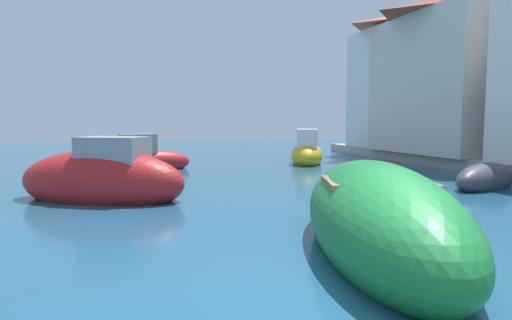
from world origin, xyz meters
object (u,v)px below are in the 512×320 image
Objects in this scene: moored_boat_6 at (307,153)px; waterfront_building_annex at (468,72)px; moored_boat_4 at (486,179)px; moored_boat_7 at (103,179)px; moored_boat_3 at (145,160)px; waterfront_building_far at (422,78)px; moored_boat_1 at (377,219)px.

waterfront_building_annex reaches higher than moored_boat_6.
moored_boat_4 is 11.19m from moored_boat_7.
waterfront_building_annex is (15.29, -0.77, 3.98)m from moored_boat_3.
waterfront_building_far reaches higher than waterfront_building_annex.
moored_boat_4 is 8.82m from moored_boat_6.
moored_boat_3 reaches higher than moored_boat_4.
moored_boat_6 is 0.51× the size of waterfront_building_annex.
moored_boat_6 reaches higher than moored_boat_3.
moored_boat_1 is at bearing -89.37° from moored_boat_3.
moored_boat_1 is 0.81× the size of waterfront_building_far.
waterfront_building_annex is 0.99× the size of waterfront_building_far.
moored_boat_3 is at bearing -169.89° from waterfront_building_far.
moored_boat_7 is (-8.83, -7.32, 0.04)m from moored_boat_6.
waterfront_building_far is at bearing -53.78° from moored_boat_6.
moored_boat_1 is 0.82× the size of waterfront_building_annex.
moored_boat_1 is 12.83m from moored_boat_3.
moored_boat_1 is at bearing 154.71° from moored_boat_7.
waterfront_building_annex is at bearing -28.97° from moored_boat_1.
waterfront_building_annex is at bearing -16.19° from moored_boat_3.
moored_boat_6 is at bearing -1.28° from moored_boat_1.
moored_boat_1 is at bearing -176.38° from moored_boat_6.
moored_boat_1 is 17.34m from waterfront_building_annex.
moored_boat_3 is at bearing 177.13° from waterfront_building_annex.
moored_boat_7 is 19.39m from waterfront_building_far.
waterfront_building_far is at bearing -21.52° from moored_boat_1.
moored_boat_1 reaches higher than moored_boat_4.
moored_boat_7 is (-11.13, 1.19, 0.25)m from moored_boat_4.
moored_boat_7 is at bearing 53.84° from moored_boat_1.
moored_boat_3 is 16.04m from waterfront_building_far.
moored_boat_1 is at bearing -136.23° from waterfront_building_annex.
waterfront_building_annex is (7.76, -1.55, 3.91)m from moored_boat_6.
moored_boat_4 is 0.44× the size of waterfront_building_far.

